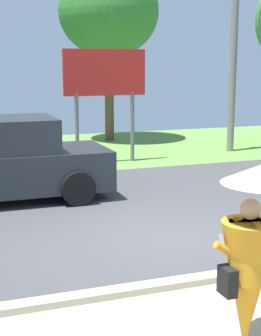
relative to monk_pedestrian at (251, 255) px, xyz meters
name	(u,v)px	position (x,y,z in m)	size (l,w,h in m)	color
ground_plane	(117,200)	(0.71, 6.68, -1.13)	(40.00, 22.00, 0.20)	#424244
monk_pedestrian	(251,255)	(0.00, 0.00, 0.00)	(1.05, 0.95, 2.13)	orange
utility_pole	(234,31)	(6.58, 11.60, 3.07)	(1.80, 0.24, 7.94)	gray
roadside_billboard	(105,81)	(1.73, 10.96, 1.47)	(2.60, 0.12, 3.50)	slate
tree_center_back	(109,12)	(3.33, 15.60, 3.96)	(3.91, 3.91, 6.85)	brown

